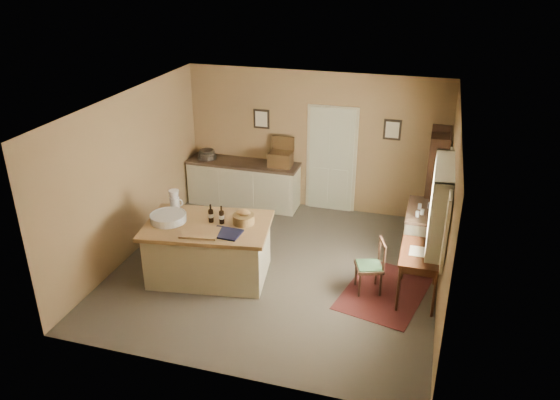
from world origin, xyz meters
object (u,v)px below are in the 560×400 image
Objects in this scene: sideboard at (244,182)px; writing_desk at (420,258)px; shelving_unit at (438,186)px; work_island at (208,248)px; right_cabinet at (423,234)px; desk_chair at (369,267)px.

sideboard is 4.27m from writing_desk.
shelving_unit reaches higher than writing_desk.
sideboard is at bearing 89.14° from work_island.
sideboard is at bearing 161.04° from right_cabinet.
right_cabinet is 1.03m from shelving_unit.
right_cabinet is at bearing 16.01° from work_island.
sideboard is 1.15× the size of shelving_unit.
right_cabinet is at bearing -18.96° from sideboard.
desk_chair is (-0.71, -0.04, -0.26)m from writing_desk.
right_cabinet is at bearing 90.01° from writing_desk.
work_island is at bearing -155.17° from right_cabinet.
shelving_unit is (0.86, 2.08, 0.56)m from desk_chair.
right_cabinet is (-0.00, 1.16, -0.21)m from writing_desk.
work_island is 2.48× the size of desk_chair.
writing_desk is 1.18m from right_cabinet.
right_cabinet is at bearing 40.33° from desk_chair.
writing_desk is at bearing -3.39° from work_island.
writing_desk is 0.89× the size of right_cabinet.
writing_desk is 2.07m from shelving_unit.
work_island is at bearing -144.74° from shelving_unit.
sideboard reaches higher than writing_desk.
desk_chair is at bearing -112.51° from shelving_unit.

